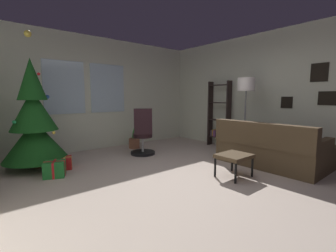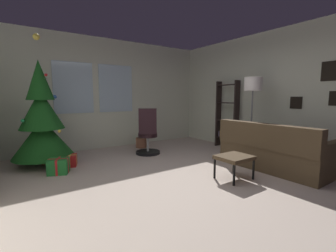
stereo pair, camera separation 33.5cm
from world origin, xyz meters
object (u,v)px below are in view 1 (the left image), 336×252
(office_chair, at_px, (143,137))
(floor_lamp, at_px, (246,90))
(bookshelf, at_px, (219,118))
(couch, at_px, (278,151))
(gift_box_red, at_px, (65,163))
(potted_plant, at_px, (136,138))
(gift_box_green, at_px, (55,169))
(footstool, at_px, (234,157))
(holiday_tree, at_px, (34,124))

(office_chair, bearing_deg, floor_lamp, -42.20)
(bookshelf, bearing_deg, couch, -106.55)
(floor_lamp, bearing_deg, bookshelf, 69.07)
(gift_box_red, relative_size, potted_plant, 0.53)
(gift_box_green, xyz_separation_m, bookshelf, (4.02, -0.23, 0.63))
(office_chair, height_order, potted_plant, office_chair)
(footstool, height_order, office_chair, office_chair)
(couch, relative_size, bookshelf, 1.09)
(couch, xyz_separation_m, gift_box_green, (-3.47, 2.07, -0.17))
(holiday_tree, distance_m, gift_box_green, 1.02)
(floor_lamp, bearing_deg, footstool, -153.64)
(holiday_tree, relative_size, gift_box_green, 6.18)
(gift_box_red, relative_size, gift_box_green, 0.91)
(footstool, distance_m, gift_box_red, 3.05)
(couch, relative_size, floor_lamp, 1.08)
(couch, xyz_separation_m, gift_box_red, (-3.20, 2.44, -0.19))
(footstool, xyz_separation_m, gift_box_red, (-2.02, 2.28, -0.23))
(office_chair, bearing_deg, gift_box_green, -171.54)
(floor_lamp, bearing_deg, couch, -101.03)
(gift_box_red, bearing_deg, holiday_tree, 137.69)
(gift_box_green, relative_size, potted_plant, 0.58)
(bookshelf, distance_m, potted_plant, 2.26)
(couch, distance_m, footstool, 1.20)
(bookshelf, bearing_deg, potted_plant, 145.18)
(footstool, relative_size, floor_lamp, 0.31)
(couch, relative_size, potted_plant, 2.73)
(footstool, relative_size, office_chair, 0.50)
(couch, xyz_separation_m, bookshelf, (0.55, 1.84, 0.46))
(holiday_tree, relative_size, potted_plant, 3.60)
(footstool, distance_m, floor_lamp, 1.89)
(couch, bearing_deg, footstool, 171.88)
(couch, distance_m, bookshelf, 1.98)
(couch, bearing_deg, floor_lamp, 78.97)
(gift_box_green, bearing_deg, office_chair, 8.46)
(couch, relative_size, office_chair, 1.75)
(office_chair, bearing_deg, gift_box_red, 177.27)
(office_chair, distance_m, potted_plant, 0.79)
(gift_box_green, distance_m, floor_lamp, 4.07)
(bookshelf, bearing_deg, gift_box_green, 176.66)
(couch, relative_size, gift_box_red, 5.11)
(gift_box_red, distance_m, gift_box_green, 0.46)
(footstool, bearing_deg, potted_plant, 91.50)
(gift_box_red, xyz_separation_m, office_chair, (1.68, -0.08, 0.31))
(gift_box_red, distance_m, floor_lamp, 3.97)
(footstool, height_order, gift_box_green, footstool)
(holiday_tree, distance_m, office_chair, 2.16)
(couch, bearing_deg, bookshelf, 73.45)
(couch, height_order, office_chair, office_chair)
(gift_box_green, bearing_deg, footstool, -39.80)
(footstool, height_order, floor_lamp, floor_lamp)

